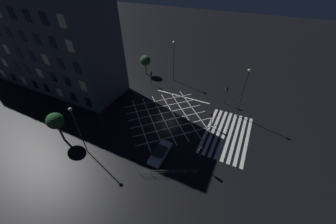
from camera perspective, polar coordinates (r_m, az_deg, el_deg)
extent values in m
plane|color=black|center=(34.43, 0.00, -1.18)|extent=(200.00, 200.00, 0.00)
cube|color=silver|center=(32.68, 12.17, -4.88)|extent=(11.72, 0.50, 0.01)
cube|color=silver|center=(32.59, 13.69, -5.32)|extent=(11.72, 0.50, 0.01)
cube|color=silver|center=(32.52, 15.21, -5.77)|extent=(11.72, 0.50, 0.01)
cube|color=silver|center=(32.47, 16.74, -6.21)|extent=(11.72, 0.50, 0.01)
cube|color=silver|center=(32.45, 18.28, -6.65)|extent=(11.72, 0.50, 0.01)
cube|color=silver|center=(32.46, 19.82, -7.08)|extent=(11.72, 0.50, 0.01)
cube|color=silver|center=(32.49, 21.36, -7.51)|extent=(11.72, 0.50, 0.01)
cube|color=silver|center=(32.54, 22.90, -7.93)|extent=(11.72, 0.50, 0.01)
cube|color=silver|center=(36.10, 7.83, 0.58)|extent=(10.23, 10.23, 0.01)
cube|color=silver|center=(30.86, 3.21, -7.04)|extent=(10.23, 10.23, 0.01)
cube|color=silver|center=(35.35, 4.79, -0.10)|extent=(10.23, 10.23, 0.01)
cube|color=silver|center=(32.23, 1.84, -4.54)|extent=(10.23, 10.23, 0.01)
cube|color=silver|center=(34.70, 1.62, -0.81)|extent=(10.23, 10.23, 0.01)
cube|color=silver|center=(33.68, 0.58, -2.25)|extent=(10.23, 10.23, 0.01)
cube|color=silver|center=(34.18, -1.65, -1.54)|extent=(10.23, 10.23, 0.01)
cube|color=silver|center=(35.19, -0.56, -0.14)|extent=(10.23, 10.23, 0.01)
cube|color=silver|center=(33.77, -5.02, -2.29)|extent=(10.23, 10.23, 0.01)
cube|color=silver|center=(36.75, -1.61, 1.78)|extent=(10.23, 10.23, 0.01)
cube|color=silver|center=(33.49, -8.46, -3.04)|extent=(10.23, 10.23, 0.01)
cube|color=silver|center=(38.37, -2.57, 3.55)|extent=(10.23, 10.23, 0.01)
cube|color=silver|center=(39.60, 4.43, 4.70)|extent=(0.30, 11.72, 0.01)
cube|color=#4C515B|center=(51.02, -37.53, 19.88)|extent=(10.00, 40.99, 23.64)
cube|color=beige|center=(58.29, -41.44, 8.76)|extent=(0.06, 1.40, 1.80)
cube|color=black|center=(55.03, -39.68, 8.22)|extent=(0.06, 1.40, 1.80)
cube|color=beige|center=(51.83, -37.70, 7.60)|extent=(0.06, 1.40, 1.80)
cube|color=black|center=(48.72, -35.47, 6.88)|extent=(0.06, 1.40, 1.80)
cube|color=black|center=(45.69, -32.95, 6.06)|extent=(0.06, 1.40, 1.80)
cube|color=beige|center=(42.77, -30.09, 5.11)|extent=(0.06, 1.40, 1.80)
cube|color=black|center=(39.99, -26.82, 4.01)|extent=(0.06, 1.40, 1.80)
cube|color=black|center=(37.37, -23.10, 2.74)|extent=(0.06, 1.40, 1.80)
cube|color=beige|center=(53.87, -41.17, 11.29)|extent=(0.06, 1.40, 1.80)
cube|color=black|center=(50.60, -39.22, 10.86)|extent=(0.06, 1.40, 1.80)
cube|color=black|center=(47.40, -37.00, 10.36)|extent=(0.06, 1.40, 1.80)
cube|color=beige|center=(44.28, -34.48, 9.76)|extent=(0.06, 1.40, 1.80)
cube|color=black|center=(41.27, -31.60, 9.06)|extent=(0.06, 1.40, 1.80)
cube|color=black|center=(38.37, -28.29, 8.21)|extent=(0.06, 1.40, 1.80)
cube|color=beige|center=(35.64, -24.47, 7.20)|extent=(0.06, 1.40, 1.80)
cube|color=beige|center=(49.58, -40.84, 14.27)|extent=(0.06, 1.40, 1.80)
cube|color=black|center=(46.31, -38.65, 14.00)|extent=(0.06, 1.40, 1.80)
cube|color=black|center=(43.11, -36.15, 13.68)|extent=(0.06, 1.40, 1.80)
cube|color=beige|center=(40.00, -33.26, 13.26)|extent=(0.06, 1.40, 1.80)
cube|color=black|center=(37.01, -29.91, 12.74)|extent=(0.06, 1.40, 1.80)
cube|color=black|center=(34.17, -26.00, 12.08)|extent=(0.06, 1.40, 1.80)
cube|color=black|center=(45.45, -40.43, 17.80)|extent=(0.06, 1.40, 1.80)
cube|color=black|center=(42.18, -37.96, 17.77)|extent=(0.06, 1.40, 1.80)
cube|color=black|center=(39.00, -35.08, 17.71)|extent=(0.06, 1.40, 1.80)
cube|color=black|center=(35.93, -31.70, 17.57)|extent=(0.06, 1.40, 1.80)
cube|color=beige|center=(32.99, -27.71, 17.34)|extent=(0.06, 1.40, 1.80)
cube|color=black|center=(41.52, -39.93, 22.01)|extent=(0.06, 1.40, 1.80)
cube|color=black|center=(38.29, -37.08, 22.33)|extent=(0.06, 1.40, 1.80)
cube|color=black|center=(35.15, -33.70, 22.64)|extent=(0.06, 1.40, 1.80)
cube|color=beige|center=(32.14, -29.65, 22.92)|extent=(0.06, 1.40, 1.80)
cylinder|color=#2D2D30|center=(32.44, -19.45, -2.84)|extent=(0.11, 0.11, 3.43)
cylinder|color=#2D2D30|center=(32.02, -18.85, 0.35)|extent=(2.06, 0.09, 0.09)
cube|color=black|center=(32.83, -17.54, 0.74)|extent=(0.16, 0.28, 0.90)
sphere|color=red|center=(32.72, -17.52, 1.26)|extent=(0.18, 0.18, 0.18)
sphere|color=black|center=(32.89, -17.42, 0.85)|extent=(0.18, 0.18, 0.18)
sphere|color=black|center=(33.07, -17.32, 0.44)|extent=(0.18, 0.18, 0.18)
cube|color=black|center=(32.78, -17.64, 0.65)|extent=(0.02, 0.36, 0.98)
cylinder|color=#2D2D30|center=(38.22, 17.34, 4.89)|extent=(0.11, 0.11, 3.77)
cube|color=black|center=(37.52, 17.54, 6.70)|extent=(0.28, 0.16, 0.90)
sphere|color=black|center=(37.38, 17.46, 7.14)|extent=(0.18, 0.18, 0.18)
sphere|color=black|center=(37.53, 17.37, 6.75)|extent=(0.18, 0.18, 0.18)
sphere|color=green|center=(37.68, 17.29, 6.36)|extent=(0.18, 0.18, 0.18)
cube|color=black|center=(37.51, 17.67, 6.67)|extent=(0.36, 0.02, 0.98)
cylinder|color=#2D2D30|center=(43.10, -5.18, 10.26)|extent=(0.11, 0.11, 3.31)
cube|color=black|center=(42.50, -5.11, 11.60)|extent=(0.28, 0.16, 0.90)
sphere|color=red|center=(42.31, -5.00, 11.93)|extent=(0.18, 0.18, 0.18)
sphere|color=black|center=(42.45, -4.98, 11.57)|extent=(0.18, 0.18, 0.18)
sphere|color=black|center=(42.59, -4.96, 11.21)|extent=(0.18, 0.18, 0.18)
cube|color=black|center=(42.54, -5.22, 11.62)|extent=(0.36, 0.02, 0.98)
cylinder|color=#2D2D30|center=(25.87, 9.75, -13.43)|extent=(0.11, 0.11, 3.77)
cube|color=black|center=(24.82, 9.79, -11.37)|extent=(0.28, 0.16, 0.90)
sphere|color=black|center=(24.60, 9.62, -10.84)|extent=(0.18, 0.18, 0.18)
sphere|color=orange|center=(24.83, 9.55, -11.29)|extent=(0.18, 0.18, 0.18)
sphere|color=black|center=(25.06, 9.47, -11.73)|extent=(0.18, 0.18, 0.18)
cube|color=black|center=(24.81, 9.99, -11.43)|extent=(0.36, 0.02, 0.98)
cylinder|color=#2D2D30|center=(31.96, 13.19, -2.34)|extent=(0.11, 0.11, 3.24)
cube|color=black|center=(31.27, 13.24, -0.72)|extent=(0.28, 0.16, 0.90)
sphere|color=red|center=(31.10, 13.13, -0.24)|extent=(0.18, 0.18, 0.18)
sphere|color=black|center=(31.28, 13.05, -0.67)|extent=(0.18, 0.18, 0.18)
sphere|color=black|center=(31.47, 12.97, -1.09)|extent=(0.18, 0.18, 0.18)
cube|color=black|center=(31.26, 13.40, -0.77)|extent=(0.36, 0.02, 0.98)
cylinder|color=#2D2D30|center=(28.22, -25.22, -5.85)|extent=(0.14, 0.14, 7.91)
sphere|color=#F9E0B2|center=(25.78, -27.65, 0.71)|extent=(0.47, 0.47, 0.47)
cylinder|color=#2D2D30|center=(34.25, 21.58, 4.75)|extent=(0.14, 0.14, 8.88)
sphere|color=#F9E0B2|center=(32.13, 23.50, 11.52)|extent=(0.48, 0.48, 0.48)
cylinder|color=#2D2D30|center=(43.68, 1.72, 14.76)|extent=(0.14, 0.14, 8.72)
sphere|color=#F9E0B2|center=(42.04, 1.85, 20.42)|extent=(0.60, 0.60, 0.60)
cylinder|color=#473323|center=(33.38, -29.79, -5.52)|extent=(0.30, 0.30, 3.07)
sphere|color=#235128|center=(31.93, -31.16, -2.33)|extent=(2.45, 2.45, 2.45)
cylinder|color=#473323|center=(47.94, -6.71, 12.84)|extent=(0.25, 0.25, 2.72)
sphere|color=#235128|center=(46.99, -6.92, 15.35)|extent=(2.46, 2.46, 2.46)
cube|color=#B7BABC|center=(27.71, -2.36, -12.42)|extent=(4.54, 1.78, 0.67)
cube|color=black|center=(27.19, -2.51, -11.81)|extent=(1.91, 1.57, 0.49)
sphere|color=white|center=(29.18, -1.29, -9.06)|extent=(0.16, 0.16, 0.16)
sphere|color=white|center=(28.86, 0.70, -9.77)|extent=(0.16, 0.16, 0.16)
cylinder|color=black|center=(28.90, -2.41, -10.21)|extent=(0.62, 0.20, 0.62)
cylinder|color=black|center=(28.44, 0.39, -11.23)|extent=(0.62, 0.20, 0.62)
cylinder|color=black|center=(27.38, -5.23, -14.17)|extent=(0.62, 0.20, 0.62)
cylinder|color=black|center=(26.90, -2.29, -15.36)|extent=(0.62, 0.20, 0.62)
cylinder|color=gray|center=(26.07, -8.62, -17.76)|extent=(0.05, 0.05, 1.05)
cylinder|color=gray|center=(25.90, -5.19, -17.88)|extent=(0.05, 0.05, 1.05)
cylinder|color=gray|center=(25.81, -1.74, -17.94)|extent=(0.05, 0.05, 1.05)
cylinder|color=gray|center=(25.81, 1.74, -17.94)|extent=(0.05, 0.05, 1.05)
cylinder|color=gray|center=(25.90, 5.19, -17.88)|extent=(0.05, 0.05, 1.05)
cylinder|color=gray|center=(26.07, 8.62, -17.76)|extent=(0.05, 0.05, 1.05)
cylinder|color=gray|center=(25.40, 0.00, -17.35)|extent=(3.27, 6.71, 0.04)
cylinder|color=gray|center=(25.76, 0.00, -17.88)|extent=(3.27, 6.71, 0.04)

